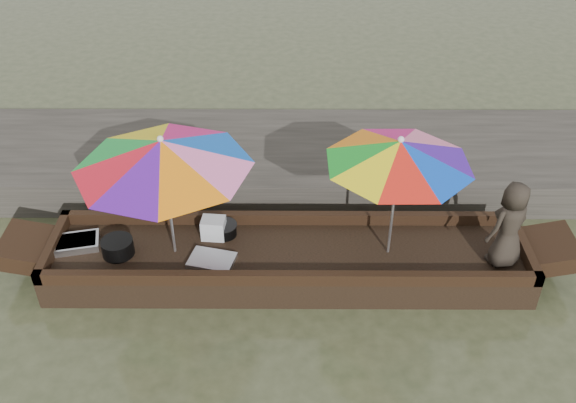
{
  "coord_description": "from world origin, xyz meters",
  "views": [
    {
      "loc": [
        0.03,
        -5.79,
        5.23
      ],
      "look_at": [
        0.0,
        0.1,
        1.0
      ],
      "focal_mm": 40.0,
      "sensor_mm": 36.0,
      "label": 1
    }
  ],
  "objects_px": {
    "vendor": "(510,224)",
    "boat_hull": "(288,262)",
    "cooking_pot": "(118,247)",
    "charcoal_grill": "(224,230)",
    "tray_scallop": "(212,260)",
    "supply_bag": "(214,228)",
    "umbrella_stern": "(394,198)",
    "tray_crayfish": "(77,243)",
    "umbrella_bow": "(168,197)"
  },
  "relations": [
    {
      "from": "cooking_pot",
      "to": "boat_hull",
      "type": "bearing_deg",
      "value": 1.51
    },
    {
      "from": "cooking_pot",
      "to": "vendor",
      "type": "height_order",
      "value": "vendor"
    },
    {
      "from": "tray_scallop",
      "to": "charcoal_grill",
      "type": "bearing_deg",
      "value": 78.96
    },
    {
      "from": "tray_scallop",
      "to": "umbrella_stern",
      "type": "relative_size",
      "value": 0.32
    },
    {
      "from": "umbrella_stern",
      "to": "vendor",
      "type": "bearing_deg",
      "value": -7.44
    },
    {
      "from": "tray_crayfish",
      "to": "umbrella_stern",
      "type": "xyz_separation_m",
      "value": [
        3.68,
        -0.09,
        0.73
      ]
    },
    {
      "from": "umbrella_stern",
      "to": "tray_crayfish",
      "type": "bearing_deg",
      "value": 178.62
    },
    {
      "from": "umbrella_stern",
      "to": "tray_scallop",
      "type": "bearing_deg",
      "value": -174.32
    },
    {
      "from": "vendor",
      "to": "boat_hull",
      "type": "bearing_deg",
      "value": -32.96
    },
    {
      "from": "cooking_pot",
      "to": "charcoal_grill",
      "type": "height_order",
      "value": "cooking_pot"
    },
    {
      "from": "supply_bag",
      "to": "vendor",
      "type": "distance_m",
      "value": 3.41
    },
    {
      "from": "vendor",
      "to": "umbrella_stern",
      "type": "bearing_deg",
      "value": -36.5
    },
    {
      "from": "tray_crayfish",
      "to": "charcoal_grill",
      "type": "height_order",
      "value": "charcoal_grill"
    },
    {
      "from": "tray_scallop",
      "to": "supply_bag",
      "type": "height_order",
      "value": "supply_bag"
    },
    {
      "from": "cooking_pot",
      "to": "charcoal_grill",
      "type": "distance_m",
      "value": 1.26
    },
    {
      "from": "tray_crayfish",
      "to": "tray_scallop",
      "type": "xyz_separation_m",
      "value": [
        1.63,
        -0.29,
        -0.01
      ]
    },
    {
      "from": "boat_hull",
      "to": "tray_scallop",
      "type": "height_order",
      "value": "tray_scallop"
    },
    {
      "from": "boat_hull",
      "to": "tray_crayfish",
      "type": "relative_size",
      "value": 10.95
    },
    {
      "from": "supply_bag",
      "to": "umbrella_stern",
      "type": "bearing_deg",
      "value": -7.49
    },
    {
      "from": "charcoal_grill",
      "to": "supply_bag",
      "type": "relative_size",
      "value": 1.06
    },
    {
      "from": "tray_scallop",
      "to": "vendor",
      "type": "distance_m",
      "value": 3.37
    },
    {
      "from": "boat_hull",
      "to": "umbrella_stern",
      "type": "xyz_separation_m",
      "value": [
        1.18,
        0.0,
        0.95
      ]
    },
    {
      "from": "boat_hull",
      "to": "umbrella_bow",
      "type": "distance_m",
      "value": 1.63
    },
    {
      "from": "boat_hull",
      "to": "umbrella_bow",
      "type": "height_order",
      "value": "umbrella_bow"
    },
    {
      "from": "boat_hull",
      "to": "cooking_pot",
      "type": "height_order",
      "value": "cooking_pot"
    },
    {
      "from": "umbrella_bow",
      "to": "umbrella_stern",
      "type": "bearing_deg",
      "value": 0.0
    },
    {
      "from": "cooking_pot",
      "to": "tray_scallop",
      "type": "relative_size",
      "value": 0.73
    },
    {
      "from": "supply_bag",
      "to": "vendor",
      "type": "height_order",
      "value": "vendor"
    },
    {
      "from": "tray_crayfish",
      "to": "umbrella_bow",
      "type": "relative_size",
      "value": 0.26
    },
    {
      "from": "boat_hull",
      "to": "charcoal_grill",
      "type": "relative_size",
      "value": 18.84
    },
    {
      "from": "tray_scallop",
      "to": "vendor",
      "type": "relative_size",
      "value": 0.48
    },
    {
      "from": "tray_scallop",
      "to": "vendor",
      "type": "height_order",
      "value": "vendor"
    },
    {
      "from": "tray_scallop",
      "to": "supply_bag",
      "type": "distance_m",
      "value": 0.49
    },
    {
      "from": "charcoal_grill",
      "to": "supply_bag",
      "type": "distance_m",
      "value": 0.14
    },
    {
      "from": "vendor",
      "to": "umbrella_stern",
      "type": "height_order",
      "value": "umbrella_stern"
    },
    {
      "from": "charcoal_grill",
      "to": "vendor",
      "type": "bearing_deg",
      "value": -8.46
    },
    {
      "from": "cooking_pot",
      "to": "supply_bag",
      "type": "height_order",
      "value": "supply_bag"
    },
    {
      "from": "umbrella_bow",
      "to": "vendor",
      "type": "bearing_deg",
      "value": -2.53
    },
    {
      "from": "boat_hull",
      "to": "cooking_pot",
      "type": "xyz_separation_m",
      "value": [
        -1.98,
        -0.05,
        0.27
      ]
    },
    {
      "from": "cooking_pot",
      "to": "umbrella_stern",
      "type": "xyz_separation_m",
      "value": [
        3.16,
        0.05,
        0.68
      ]
    },
    {
      "from": "tray_scallop",
      "to": "umbrella_stern",
      "type": "xyz_separation_m",
      "value": [
        2.05,
        0.2,
        0.74
      ]
    },
    {
      "from": "supply_bag",
      "to": "vendor",
      "type": "bearing_deg",
      "value": -7.47
    },
    {
      "from": "boat_hull",
      "to": "cooking_pot",
      "type": "bearing_deg",
      "value": -178.49
    },
    {
      "from": "charcoal_grill",
      "to": "umbrella_bow",
      "type": "height_order",
      "value": "umbrella_bow"
    },
    {
      "from": "cooking_pot",
      "to": "umbrella_stern",
      "type": "height_order",
      "value": "umbrella_stern"
    },
    {
      "from": "charcoal_grill",
      "to": "vendor",
      "type": "xyz_separation_m",
      "value": [
        3.23,
        -0.48,
        0.47
      ]
    },
    {
      "from": "tray_crayfish",
      "to": "vendor",
      "type": "distance_m",
      "value": 5.0
    },
    {
      "from": "tray_crayfish",
      "to": "boat_hull",
      "type": "bearing_deg",
      "value": -2.03
    },
    {
      "from": "boat_hull",
      "to": "umbrella_stern",
      "type": "bearing_deg",
      "value": 0.0
    },
    {
      "from": "tray_crayfish",
      "to": "umbrella_bow",
      "type": "bearing_deg",
      "value": -4.31
    }
  ]
}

